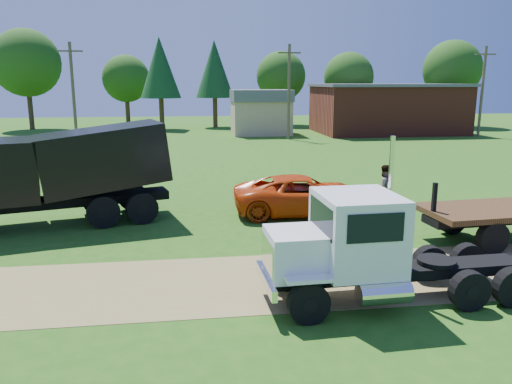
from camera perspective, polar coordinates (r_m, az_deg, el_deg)
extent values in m
plane|color=#225312|center=(14.65, 7.66, -9.70)|extent=(140.00, 140.00, 0.00)
cube|color=olive|center=(14.65, 7.66, -9.68)|extent=(120.00, 4.20, 0.01)
cube|color=black|center=(13.53, 15.81, -8.71)|extent=(6.83, 1.12, 0.27)
cylinder|color=black|center=(11.88, 6.03, -12.51)|extent=(1.01, 0.36, 1.00)
cylinder|color=black|center=(11.88, 6.03, -12.51)|extent=(0.36, 0.35, 0.35)
cylinder|color=black|center=(13.61, 3.78, -9.14)|extent=(1.01, 0.36, 1.00)
cylinder|color=black|center=(13.61, 3.78, -9.14)|extent=(0.36, 0.35, 0.35)
cylinder|color=black|center=(13.52, 23.20, -10.32)|extent=(1.01, 0.36, 1.00)
cylinder|color=black|center=(13.52, 23.20, -10.32)|extent=(0.36, 0.35, 0.35)
cylinder|color=black|center=(15.06, 19.19, -7.67)|extent=(1.01, 0.36, 1.00)
cylinder|color=black|center=(15.06, 19.19, -7.67)|extent=(0.36, 0.35, 0.35)
cylinder|color=black|center=(14.18, 27.26, -9.66)|extent=(1.01, 0.36, 1.00)
cylinder|color=black|center=(14.18, 27.26, -9.66)|extent=(0.36, 0.35, 0.35)
cylinder|color=black|center=(15.65, 23.00, -7.21)|extent=(1.01, 0.36, 1.00)
cylinder|color=black|center=(15.65, 23.00, -7.21)|extent=(0.36, 0.35, 0.35)
cube|color=silver|center=(12.42, 5.10, -6.84)|extent=(1.69, 1.60, 1.09)
cube|color=silver|center=(12.26, 1.38, -7.29)|extent=(0.12, 1.36, 0.91)
cube|color=silver|center=(12.48, 1.16, -10.04)|extent=(0.22, 2.09, 0.27)
cube|color=silver|center=(12.72, 11.49, -4.43)|extent=(1.99, 2.25, 1.90)
cube|color=black|center=(12.31, 7.51, -2.89)|extent=(0.12, 1.81, 0.77)
cube|color=black|center=(11.64, 13.53, -4.03)|extent=(1.36, 0.09, 0.68)
cube|color=black|center=(13.60, 9.90, -1.48)|extent=(1.36, 0.09, 0.68)
cube|color=silver|center=(11.65, 6.10, -9.88)|extent=(1.10, 0.45, 0.09)
cube|color=silver|center=(13.40, 3.81, -6.79)|extent=(1.10, 0.45, 0.09)
cylinder|color=silver|center=(12.36, 14.42, -11.15)|extent=(1.29, 0.59, 0.54)
cylinder|color=silver|center=(13.50, 14.90, -2.62)|extent=(0.13, 0.13, 4.17)
cylinder|color=black|center=(13.95, 19.93, -7.43)|extent=(1.04, 1.04, 0.11)
cube|color=black|center=(21.02, -22.40, -1.11)|extent=(9.07, 3.54, 0.34)
cylinder|color=black|center=(20.02, -17.05, -2.19)|extent=(1.31, 0.72, 1.25)
cylinder|color=black|center=(20.02, -17.05, -2.19)|extent=(0.53, 0.52, 0.44)
cylinder|color=black|center=(22.33, -17.75, -0.75)|extent=(1.31, 0.72, 1.25)
cylinder|color=black|center=(22.33, -17.75, -0.75)|extent=(0.53, 0.52, 0.44)
cylinder|color=black|center=(20.21, -12.89, -1.81)|extent=(1.31, 0.72, 1.25)
cylinder|color=black|center=(20.21, -12.89, -1.81)|extent=(0.53, 0.52, 0.44)
cylinder|color=black|center=(22.50, -14.01, -0.42)|extent=(1.31, 0.72, 1.25)
cylinder|color=black|center=(22.50, -14.01, -0.42)|extent=(0.53, 0.52, 0.44)
cube|color=black|center=(20.81, -26.77, 2.20)|extent=(2.92, 3.24, 2.27)
cube|color=black|center=(20.83, -17.14, 3.79)|extent=(5.54, 3.97, 2.76)
imported|color=#C83B09|center=(21.20, 5.47, -0.34)|extent=(6.00, 2.92, 1.64)
cylinder|color=black|center=(18.04, 25.42, -4.75)|extent=(1.10, 0.40, 1.08)
cylinder|color=black|center=(19.80, 21.49, -2.94)|extent=(1.10, 0.40, 1.08)
cube|color=black|center=(17.81, 19.71, -0.70)|extent=(0.14, 0.14, 1.08)
imported|color=#999999|center=(22.42, 14.36, 0.49)|extent=(1.08, 0.91, 2.00)
cube|color=maroon|center=(57.41, 14.70, 9.08)|extent=(15.00, 10.00, 5.00)
cube|color=#555559|center=(57.33, 14.85, 11.72)|extent=(15.40, 10.40, 0.30)
cube|color=tan|center=(53.75, 0.55, 8.53)|extent=(6.00, 5.00, 3.60)
cube|color=#555559|center=(53.64, 0.56, 10.98)|extent=(6.20, 5.40, 1.20)
cylinder|color=brown|center=(49.16, -20.15, 10.56)|extent=(0.28, 0.28, 9.00)
cube|color=brown|center=(49.23, -20.48, 14.86)|extent=(2.20, 0.14, 0.14)
cylinder|color=brown|center=(49.04, 3.78, 11.28)|extent=(0.28, 0.28, 9.00)
cube|color=brown|center=(49.11, 3.84, 15.60)|extent=(2.20, 0.14, 0.14)
cylinder|color=brown|center=(56.51, 24.42, 10.37)|extent=(0.28, 0.28, 9.00)
cube|color=brown|center=(56.57, 24.77, 14.11)|extent=(2.20, 0.14, 0.14)
cylinder|color=#3C2E18|center=(65.21, -24.34, 8.36)|extent=(0.56, 0.56, 4.12)
sphere|color=#224A12|center=(65.15, -24.79, 13.26)|extent=(7.77, 7.77, 7.77)
cylinder|color=#3C2E18|center=(67.77, -14.44, 8.78)|extent=(0.56, 0.56, 3.18)
sphere|color=#224A12|center=(67.66, -14.64, 12.43)|extent=(6.00, 6.00, 6.00)
cylinder|color=#3C2E18|center=(62.54, -4.68, 9.08)|extent=(0.56, 0.56, 3.67)
cone|color=#103716|center=(62.45, -4.77, 13.84)|extent=(4.61, 4.61, 6.82)
cylinder|color=#3C2E18|center=(65.70, 2.82, 9.12)|extent=(0.56, 0.56, 3.34)
sphere|color=#224A12|center=(65.59, 2.86, 13.08)|extent=(6.30, 6.30, 6.30)
cylinder|color=#3C2E18|center=(65.45, 10.39, 8.89)|extent=(0.56, 0.56, 3.28)
sphere|color=#224A12|center=(65.33, 10.55, 12.79)|extent=(6.19, 6.19, 6.19)
cylinder|color=#3C2E18|center=(68.18, 21.16, 8.61)|extent=(0.56, 0.56, 3.78)
sphere|color=#224A12|center=(68.10, 21.51, 12.91)|extent=(7.12, 7.12, 7.12)
cylinder|color=#3C2E18|center=(60.32, -10.72, 8.80)|extent=(0.56, 0.56, 3.71)
cone|color=#103716|center=(60.23, -10.93, 13.79)|extent=(4.67, 4.67, 6.90)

